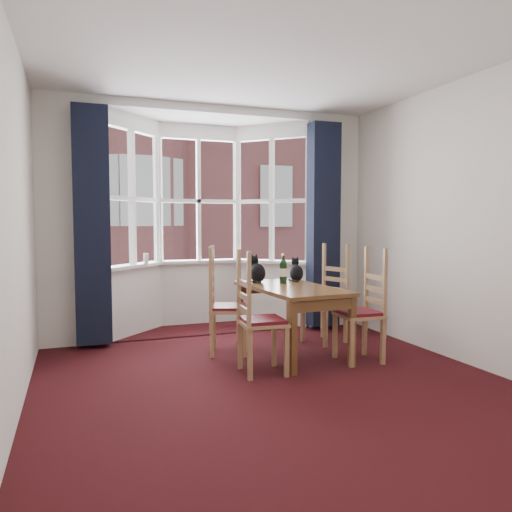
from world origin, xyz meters
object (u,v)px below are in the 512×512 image
cat_right (296,272)px  candle_tall (146,259)px  chair_right_near (367,314)px  chair_left_far (220,309)px  chair_right_far (330,301)px  wine_bottle (283,271)px  chair_left_near (253,323)px  dining_table (291,295)px  cat_left (257,271)px

cat_right → candle_tall: candle_tall is taller
chair_right_near → candle_tall: size_ratio=6.98×
cat_right → chair_left_far: bearing=-173.8°
chair_right_far → wine_bottle: bearing=-169.2°
candle_tall → chair_left_near: bearing=-71.3°
dining_table → chair_right_far: (0.66, 0.39, -0.16)m
dining_table → chair_left_far: chair_left_far is taller
cat_right → candle_tall: 1.91m
chair_right_far → cat_left: size_ratio=2.86×
chair_left_far → wine_bottle: 0.81m
dining_table → wine_bottle: bearing=85.8°
dining_table → cat_right: bearing=59.3°
chair_left_far → candle_tall: (-0.61, 1.23, 0.46)m
chair_right_near → cat_left: cat_left is taller
dining_table → cat_left: cat_left is taller
wine_bottle → cat_right: bearing=33.8°
dining_table → chair_right_near: (0.62, -0.47, -0.16)m
chair_left_near → cat_left: 1.10m
dining_table → cat_left: bearing=114.4°
chair_right_far → wine_bottle: wine_bottle is taller
cat_left → candle_tall: 1.53m
cat_left → cat_right: cat_left is taller
chair_left_near → cat_right: bearing=47.0°
candle_tall → dining_table: bearing=-50.1°
chair_right_near → candle_tall: candle_tall is taller
chair_left_far → cat_left: cat_left is taller
chair_left_far → cat_left: bearing=17.5°
chair_left_near → candle_tall: bearing=108.7°
cat_left → candle_tall: bearing=135.0°
chair_right_far → cat_left: cat_left is taller
chair_right_near → chair_right_far: same height
cat_left → wine_bottle: wine_bottle is taller
chair_right_near → chair_right_far: bearing=87.2°
dining_table → cat_right: size_ratio=5.05×
cat_right → wine_bottle: wine_bottle is taller
chair_left_near → dining_table: bearing=39.4°
chair_left_far → chair_right_far: size_ratio=1.00×
chair_left_near → candle_tall: candle_tall is taller
wine_bottle → chair_right_far: bearing=10.8°
chair_left_far → wine_bottle: bearing=-4.1°
chair_left_near → chair_right_near: same height
dining_table → cat_left: size_ratio=4.45×
cat_left → chair_left_near: bearing=-112.2°
chair_left_near → wine_bottle: (0.62, 0.76, 0.39)m
chair_left_near → chair_right_far: size_ratio=1.00×
chair_left_near → chair_left_far: 0.81m
chair_left_near → candle_tall: size_ratio=6.98×
chair_right_near → candle_tall: bearing=133.6°
wine_bottle → candle_tall: wine_bottle is taller
dining_table → chair_left_far: 0.77m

